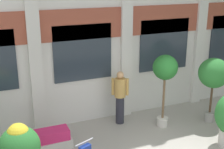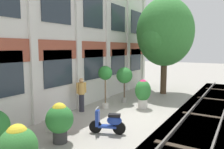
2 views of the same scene
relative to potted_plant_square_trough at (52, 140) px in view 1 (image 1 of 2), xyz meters
name	(u,v)px [view 1 (image 1 of 2)]	position (x,y,z in m)	size (l,w,h in m)	color
potted_plant_square_trough	(52,140)	(0.00, 0.00, 0.00)	(1.07, 0.62, 0.57)	beige
potted_plant_stone_basin	(20,147)	(-0.91, -0.97, 0.53)	(0.93, 0.93, 1.38)	#333333
potted_plant_low_pan	(214,75)	(4.99, -0.28, 1.30)	(0.93, 0.93, 2.08)	gray
potted_plant_terracotta_small	(165,72)	(3.44, 0.04, 1.48)	(0.74, 0.74, 2.26)	beige
resident_by_doorway	(120,96)	(2.31, 0.73, 0.64)	(0.48, 0.34, 1.70)	#282833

